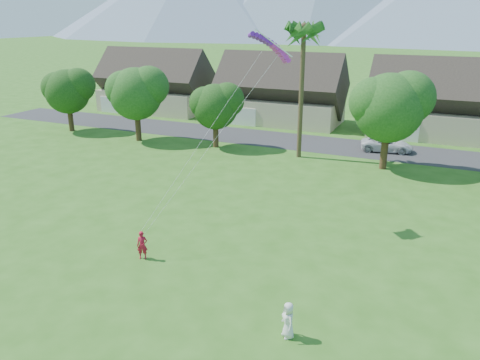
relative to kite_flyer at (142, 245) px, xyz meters
The scene contains 9 objects.
ground 6.81m from the kite_flyer, 54.01° to the right, with size 500.00×500.00×0.00m, color #2D6019.
street 28.82m from the kite_flyer, 82.08° to the left, with size 90.00×7.00×0.01m, color #2D2D30.
kite_flyer is the anchor object (origin of this frame).
watcher 10.15m from the kite_flyer, 18.32° to the right, with size 0.80×0.52×1.64m, color silver.
parked_car 30.07m from the kite_flyer, 71.62° to the left, with size 2.33×5.04×1.40m, color silver.
houses_row 37.88m from the kite_flyer, 83.21° to the left, with size 72.75×8.19×8.86m.
tree_row 22.99m from the kite_flyer, 82.82° to the left, with size 62.27×6.67×8.45m.
fan_palm 25.59m from the kite_flyer, 85.11° to the left, with size 3.00×3.00×13.80m.
parafoil_kite 14.07m from the kite_flyer, 62.28° to the left, with size 3.18×1.54×0.50m.
Camera 1 is at (10.57, -13.71, 12.89)m, focal length 35.00 mm.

